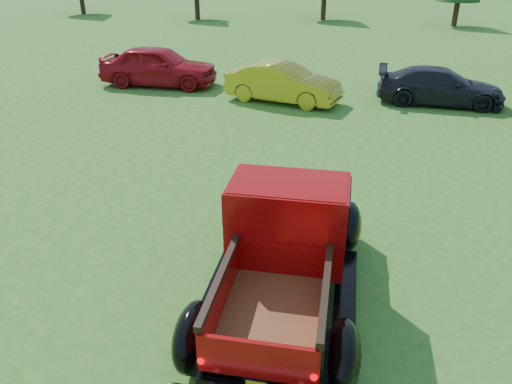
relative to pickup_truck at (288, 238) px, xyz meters
name	(u,v)px	position (x,y,z in m)	size (l,w,h in m)	color
ground	(278,249)	(-0.34, 0.99, -0.86)	(120.00, 120.00, 0.00)	#2E621C
pickup_truck	(288,238)	(0.00, 0.00, 0.00)	(2.53, 5.01, 1.82)	black
show_car_red	(159,66)	(-7.17, 11.37, -0.11)	(1.79, 4.45, 1.52)	#A00E15
show_car_yellow	(283,83)	(-2.08, 10.29, -0.21)	(1.38, 3.97, 1.31)	#AE9D17
show_car_grey	(440,86)	(3.16, 11.33, -0.26)	(1.70, 4.19, 1.22)	black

